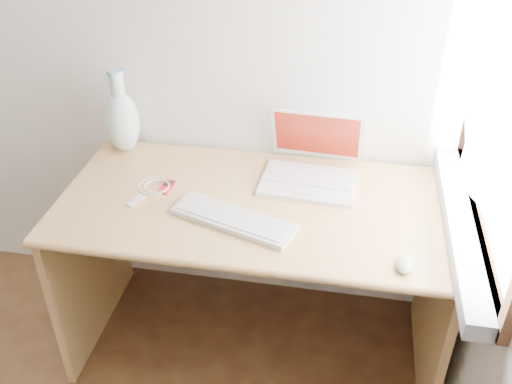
% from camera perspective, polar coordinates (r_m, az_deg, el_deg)
% --- Properties ---
extents(back_wall, '(3.50, 0.04, 2.60)m').
position_cam_1_polar(back_wall, '(2.47, -22.95, 17.29)').
color(back_wall, white).
rests_on(back_wall, floor).
extents(window, '(0.11, 0.99, 1.10)m').
position_cam_1_polar(window, '(1.74, 23.78, 9.99)').
color(window, white).
rests_on(window, right_wall).
extents(desk, '(1.40, 0.70, 0.74)m').
position_cam_1_polar(desk, '(2.23, 0.26, -4.24)').
color(desk, tan).
rests_on(desk, floor).
extents(laptop, '(0.36, 0.31, 0.24)m').
position_cam_1_polar(laptop, '(2.14, 5.47, 2.61)').
color(laptop, white).
rests_on(laptop, desk).
extents(external_keyboard, '(0.45, 0.26, 0.02)m').
position_cam_1_polar(external_keyboard, '(1.93, -2.28, -2.72)').
color(external_keyboard, white).
rests_on(external_keyboard, desk).
extents(mouse, '(0.06, 0.09, 0.03)m').
position_cam_1_polar(mouse, '(1.80, 14.68, -6.99)').
color(mouse, white).
rests_on(mouse, desk).
extents(ipod, '(0.05, 0.09, 0.01)m').
position_cam_1_polar(ipod, '(2.13, -8.92, 0.50)').
color(ipod, '#AE0C1F').
rests_on(ipod, desk).
extents(cable_coil, '(0.17, 0.17, 0.01)m').
position_cam_1_polar(cable_coil, '(2.14, -10.03, 0.62)').
color(cable_coil, white).
rests_on(cable_coil, desk).
extents(remote, '(0.05, 0.08, 0.01)m').
position_cam_1_polar(remote, '(2.08, -11.93, -0.84)').
color(remote, white).
rests_on(remote, desk).
extents(vase, '(0.13, 0.13, 0.35)m').
position_cam_1_polar(vase, '(2.35, -13.27, 7.10)').
color(vase, white).
rests_on(vase, desk).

